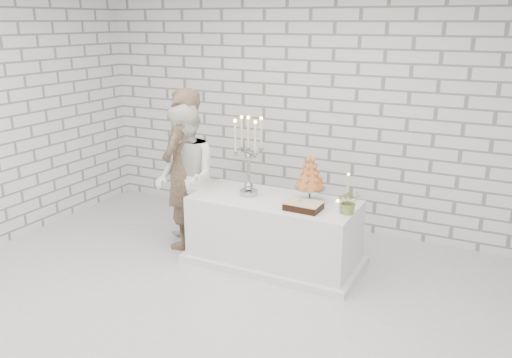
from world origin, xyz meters
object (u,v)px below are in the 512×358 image
at_px(cake_table, 274,231).
at_px(groom, 184,169).
at_px(bride, 185,178).
at_px(croquembouche, 310,178).
at_px(candelabra, 248,156).

relative_size(cake_table, groom, 0.96).
height_order(cake_table, bride, bride).
xyz_separation_m(bride, croquembouche, (1.45, 0.19, 0.15)).
bearing_deg(bride, cake_table, 45.85).
xyz_separation_m(cake_table, bride, (-1.08, -0.09, 0.49)).
height_order(bride, croquembouche, bride).
bearing_deg(cake_table, bride, -175.17).
distance_m(candelabra, croquembouche, 0.71).
bearing_deg(groom, croquembouche, 87.58).
bearing_deg(groom, bride, 35.13).
height_order(cake_table, candelabra, candelabra).
xyz_separation_m(cake_table, candelabra, (-0.31, 0.01, 0.82)).
xyz_separation_m(bride, candelabra, (0.77, 0.10, 0.33)).
relative_size(bride, candelabra, 1.95).
distance_m(bride, candelabra, 0.84).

